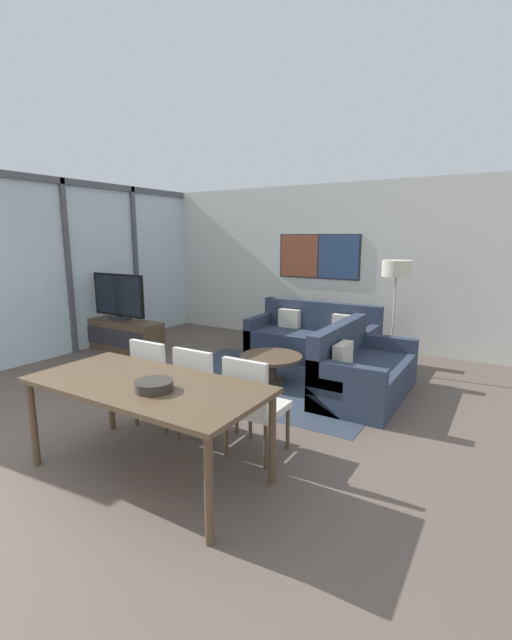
{
  "coord_description": "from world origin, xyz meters",
  "views": [
    {
      "loc": [
        3.1,
        -1.47,
        1.91
      ],
      "look_at": [
        0.58,
        2.69,
        0.95
      ],
      "focal_mm": 24.0,
      "sensor_mm": 36.0,
      "label": 1
    }
  ],
  "objects_px": {
    "sofa_side": "(359,373)",
    "television": "(119,297)",
    "coffee_table": "(271,362)",
    "dining_chair_centre": "(202,389)",
    "dining_chair_right": "(253,401)",
    "dining_table": "(146,391)",
    "dining_chair_left": "(158,378)",
    "tv_console": "(121,335)",
    "floor_lamp": "(396,276)",
    "sofa_main": "(313,340)",
    "fruit_bowl": "(154,385)"
  },
  "relations": [
    {
      "from": "dining_chair_right",
      "to": "floor_lamp",
      "type": "relative_size",
      "value": 0.57
    },
    {
      "from": "dining_table",
      "to": "dining_chair_centre",
      "type": "distance_m",
      "value": 0.72
    },
    {
      "from": "sofa_main",
      "to": "dining_chair_left",
      "type": "bearing_deg",
      "value": -95.67
    },
    {
      "from": "coffee_table",
      "to": "floor_lamp",
      "type": "distance_m",
      "value": 2.08
    },
    {
      "from": "sofa_side",
      "to": "floor_lamp",
      "type": "distance_m",
      "value": 1.57
    },
    {
      "from": "coffee_table",
      "to": "dining_table",
      "type": "bearing_deg",
      "value": -84.05
    },
    {
      "from": "coffee_table",
      "to": "dining_table",
      "type": "distance_m",
      "value": 2.53
    },
    {
      "from": "dining_table",
      "to": "dining_chair_centre",
      "type": "bearing_deg",
      "value": 90.0
    },
    {
      "from": "tv_console",
      "to": "floor_lamp",
      "type": "distance_m",
      "value": 4.53
    },
    {
      "from": "television",
      "to": "dining_chair_right",
      "type": "height_order",
      "value": "television"
    },
    {
      "from": "dining_table",
      "to": "floor_lamp",
      "type": "height_order",
      "value": "floor_lamp"
    },
    {
      "from": "tv_console",
      "to": "floor_lamp",
      "type": "height_order",
      "value": "floor_lamp"
    },
    {
      "from": "tv_console",
      "to": "dining_chair_centre",
      "type": "bearing_deg",
      "value": -30.05
    },
    {
      "from": "sofa_main",
      "to": "fruit_bowl",
      "type": "xyz_separation_m",
      "value": [
        0.44,
        -3.94,
        0.54
      ]
    },
    {
      "from": "sofa_side",
      "to": "fruit_bowl",
      "type": "distance_m",
      "value": 2.84
    },
    {
      "from": "sofa_side",
      "to": "television",
      "type": "bearing_deg",
      "value": 90.44
    },
    {
      "from": "sofa_main",
      "to": "sofa_side",
      "type": "relative_size",
      "value": 1.22
    },
    {
      "from": "sofa_side",
      "to": "coffee_table",
      "type": "distance_m",
      "value": 1.16
    },
    {
      "from": "dining_chair_left",
      "to": "fruit_bowl",
      "type": "xyz_separation_m",
      "value": [
        0.75,
        -0.8,
        0.31
      ]
    },
    {
      "from": "television",
      "to": "sofa_side",
      "type": "height_order",
      "value": "television"
    },
    {
      "from": "sofa_side",
      "to": "dining_table",
      "type": "height_order",
      "value": "sofa_side"
    },
    {
      "from": "dining_table",
      "to": "dining_chair_left",
      "type": "relative_size",
      "value": 2.15
    },
    {
      "from": "sofa_main",
      "to": "coffee_table",
      "type": "distance_m",
      "value": 1.37
    },
    {
      "from": "tv_console",
      "to": "dining_chair_centre",
      "type": "distance_m",
      "value": 3.74
    },
    {
      "from": "tv_console",
      "to": "floor_lamp",
      "type": "bearing_deg",
      "value": 15.21
    },
    {
      "from": "sofa_main",
      "to": "dining_chair_centre",
      "type": "xyz_separation_m",
      "value": [
        0.26,
        -3.15,
        0.23
      ]
    },
    {
      "from": "television",
      "to": "floor_lamp",
      "type": "bearing_deg",
      "value": 15.2
    },
    {
      "from": "sofa_side",
      "to": "floor_lamp",
      "type": "xyz_separation_m",
      "value": [
        0.1,
        1.12,
        1.1
      ]
    },
    {
      "from": "dining_table",
      "to": "dining_chair_centre",
      "type": "relative_size",
      "value": 2.15
    },
    {
      "from": "dining_chair_right",
      "to": "floor_lamp",
      "type": "distance_m",
      "value": 3.19
    },
    {
      "from": "television",
      "to": "dining_table",
      "type": "xyz_separation_m",
      "value": [
        3.23,
        -2.57,
        -0.2
      ]
    },
    {
      "from": "dining_table",
      "to": "floor_lamp",
      "type": "distance_m",
      "value": 3.91
    },
    {
      "from": "coffee_table",
      "to": "dining_table",
      "type": "xyz_separation_m",
      "value": [
        0.26,
        -2.48,
        0.44
      ]
    },
    {
      "from": "coffee_table",
      "to": "fruit_bowl",
      "type": "distance_m",
      "value": 2.67
    },
    {
      "from": "dining_chair_centre",
      "to": "dining_chair_right",
      "type": "relative_size",
      "value": 1.0
    },
    {
      "from": "television",
      "to": "sofa_side",
      "type": "relative_size",
      "value": 0.69
    },
    {
      "from": "dining_chair_centre",
      "to": "sofa_main",
      "type": "bearing_deg",
      "value": 94.69
    },
    {
      "from": "television",
      "to": "fruit_bowl",
      "type": "bearing_deg",
      "value": -37.91
    },
    {
      "from": "dining_chair_right",
      "to": "fruit_bowl",
      "type": "bearing_deg",
      "value": -116.73
    },
    {
      "from": "television",
      "to": "sofa_main",
      "type": "bearing_deg",
      "value": 23.37
    },
    {
      "from": "dining_chair_centre",
      "to": "dining_chair_right",
      "type": "height_order",
      "value": "same"
    },
    {
      "from": "dining_table",
      "to": "floor_lamp",
      "type": "bearing_deg",
      "value": 74.91
    },
    {
      "from": "television",
      "to": "fruit_bowl",
      "type": "relative_size",
      "value": 3.96
    },
    {
      "from": "sofa_side",
      "to": "tv_console",
      "type": "bearing_deg",
      "value": 90.45
    },
    {
      "from": "dining_table",
      "to": "dining_chair_left",
      "type": "xyz_separation_m",
      "value": [
        -0.57,
        0.71,
        -0.2
      ]
    },
    {
      "from": "sofa_main",
      "to": "dining_chair_right",
      "type": "distance_m",
      "value": 3.29
    },
    {
      "from": "coffee_table",
      "to": "dining_chair_centre",
      "type": "relative_size",
      "value": 0.91
    },
    {
      "from": "dining_chair_left",
      "to": "dining_chair_right",
      "type": "xyz_separation_m",
      "value": [
        1.14,
        -0.03,
        0.0
      ]
    },
    {
      "from": "coffee_table",
      "to": "floor_lamp",
      "type": "bearing_deg",
      "value": 44.45
    },
    {
      "from": "coffee_table",
      "to": "dining_chair_right",
      "type": "bearing_deg",
      "value": -65.32
    }
  ]
}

